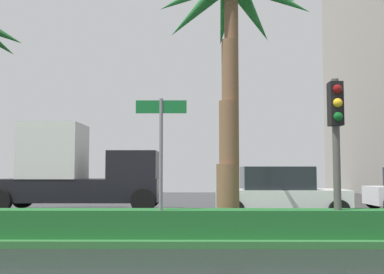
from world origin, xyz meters
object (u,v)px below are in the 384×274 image
object	(u,v)px
street_name_sign	(161,148)
car_in_traffic_second	(279,193)
box_truck_lead	(78,172)
palm_tree_centre_left	(232,21)
traffic_signal_median_right	(336,128)

from	to	relation	value
street_name_sign	car_in_traffic_second	distance (m)	6.76
box_truck_lead	car_in_traffic_second	distance (m)	8.13
palm_tree_centre_left	car_in_traffic_second	bearing A→B (deg)	63.64
palm_tree_centre_left	street_name_sign	distance (m)	4.23
palm_tree_centre_left	box_truck_lead	size ratio (longest dim) A/B	1.09
traffic_signal_median_right	car_in_traffic_second	size ratio (longest dim) A/B	0.80
palm_tree_centre_left	box_truck_lead	distance (m)	9.63
street_name_sign	box_truck_lead	size ratio (longest dim) A/B	0.47
palm_tree_centre_left	car_in_traffic_second	distance (m)	6.26
traffic_signal_median_right	street_name_sign	xyz separation A→B (m)	(-3.80, -0.08, -0.44)
traffic_signal_median_right	box_truck_lead	xyz separation A→B (m)	(-7.78, 8.48, -0.98)
traffic_signal_median_right	palm_tree_centre_left	bearing A→B (deg)	139.84
street_name_sign	car_in_traffic_second	bearing A→B (deg)	57.62
palm_tree_centre_left	car_in_traffic_second	world-z (taller)	palm_tree_centre_left
traffic_signal_median_right	box_truck_lead	size ratio (longest dim) A/B	0.54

